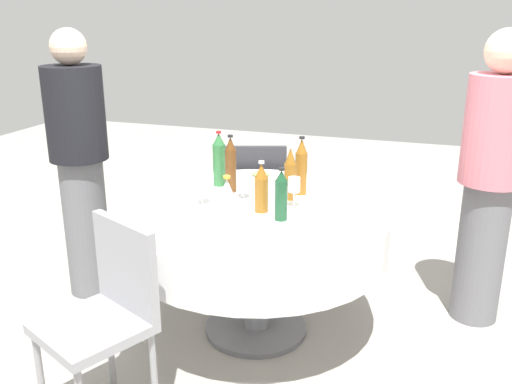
{
  "coord_description": "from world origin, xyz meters",
  "views": [
    {
      "loc": [
        0.87,
        -2.58,
        1.7
      ],
      "look_at": [
        0.0,
        0.0,
        0.81
      ],
      "focal_mm": 39.37,
      "sensor_mm": 36.0,
      "label": 1
    }
  ],
  "objects": [
    {
      "name": "chair_left",
      "position": [
        -0.38,
        -0.81,
        0.52
      ],
      "size": [
        0.53,
        0.53,
        0.87
      ],
      "rotation": [
        0.0,
        0.0,
        2.7
      ],
      "color": "#99999E",
      "rests_on": "ground_plane"
    },
    {
      "name": "bottle_clear_inner",
      "position": [
        0.04,
        -0.49,
        0.88
      ],
      "size": [
        0.07,
        0.07,
        0.3
      ],
      "color": "silver",
      "rests_on": "dining_table"
    },
    {
      "name": "wine_glass_rear",
      "position": [
        0.2,
        0.02,
        0.85
      ],
      "size": [
        0.06,
        0.06,
        0.16
      ],
      "color": "white",
      "rests_on": "dining_table"
    },
    {
      "name": "plate_mid",
      "position": [
        0.44,
        -0.06,
        0.75
      ],
      "size": [
        0.24,
        0.24,
        0.02
      ],
      "color": "white",
      "rests_on": "dining_table"
    },
    {
      "name": "ground_plane",
      "position": [
        0.0,
        0.0,
        0.0
      ],
      "size": [
        10.0,
        10.0,
        0.0
      ],
      "primitive_type": "plane",
      "color": "gray"
    },
    {
      "name": "wine_glass_west",
      "position": [
        -0.09,
        0.07,
        0.84
      ],
      "size": [
        0.07,
        0.07,
        0.14
      ],
      "color": "white",
      "rests_on": "dining_table"
    },
    {
      "name": "person_outer",
      "position": [
        1.15,
        0.55,
        0.85
      ],
      "size": [
        0.34,
        0.34,
        1.61
      ],
      "rotation": [
        0.0,
        0.0,
        -1.13
      ],
      "color": "slate",
      "rests_on": "ground_plane"
    },
    {
      "name": "wine_glass_far",
      "position": [
        -0.26,
        -0.09,
        0.85
      ],
      "size": [
        0.08,
        0.08,
        0.15
      ],
      "color": "white",
      "rests_on": "dining_table"
    },
    {
      "name": "bottle_amber_south",
      "position": [
        0.17,
        0.25,
        0.89
      ],
      "size": [
        0.06,
        0.06,
        0.32
      ],
      "color": "#8C5619",
      "rests_on": "dining_table"
    },
    {
      "name": "bottle_amber_west",
      "position": [
        0.06,
        -0.09,
        0.86
      ],
      "size": [
        0.07,
        0.07,
        0.26
      ],
      "color": "#8C5619",
      "rests_on": "dining_table"
    },
    {
      "name": "bottle_brown_rear",
      "position": [
        -0.2,
        0.17,
        0.89
      ],
      "size": [
        0.06,
        0.06,
        0.32
      ],
      "color": "#593314",
      "rests_on": "dining_table"
    },
    {
      "name": "dining_table",
      "position": [
        0.0,
        0.0,
        0.59
      ],
      "size": [
        1.37,
        1.37,
        0.74
      ],
      "color": "white",
      "rests_on": "ground_plane"
    },
    {
      "name": "spoon_rear",
      "position": [
        -0.22,
        -0.37,
        0.74
      ],
      "size": [
        0.09,
        0.17,
        0.0
      ],
      "primitive_type": "cube",
      "rotation": [
        0.0,
        0.0,
        1.13
      ],
      "color": "silver",
      "rests_on": "dining_table"
    },
    {
      "name": "bottle_dark_green_outer",
      "position": [
        0.18,
        -0.17,
        0.86
      ],
      "size": [
        0.06,
        0.06,
        0.26
      ],
      "color": "#194728",
      "rests_on": "dining_table"
    },
    {
      "name": "bottle_amber_far",
      "position": [
        0.14,
        0.14,
        0.87
      ],
      "size": [
        0.06,
        0.06,
        0.29
      ],
      "color": "#8C5619",
      "rests_on": "dining_table"
    },
    {
      "name": "plate_east",
      "position": [
        -0.12,
        0.46,
        0.75
      ],
      "size": [
        0.24,
        0.24,
        0.04
      ],
      "color": "white",
      "rests_on": "dining_table"
    },
    {
      "name": "person_inner",
      "position": [
        -1.14,
        0.12,
        0.84
      ],
      "size": [
        0.34,
        0.34,
        1.6
      ],
      "rotation": [
        0.0,
        0.0,
        1.47
      ],
      "color": "slate",
      "rests_on": "ground_plane"
    },
    {
      "name": "spoon_south",
      "position": [
        0.06,
        -0.26,
        0.74
      ],
      "size": [
        0.1,
        0.16,
        0.0
      ],
      "primitive_type": "cube",
      "rotation": [
        0.0,
        0.0,
        2.09
      ],
      "color": "silver",
      "rests_on": "dining_table"
    },
    {
      "name": "fork_outer",
      "position": [
        -0.47,
        -0.14,
        0.74
      ],
      "size": [
        0.17,
        0.09,
        0.0
      ],
      "primitive_type": "cube",
      "rotation": [
        0.0,
        0.0,
        5.83
      ],
      "color": "silver",
      "rests_on": "dining_table"
    },
    {
      "name": "bottle_green_left",
      "position": [
        -0.3,
        0.25,
        0.89
      ],
      "size": [
        0.07,
        0.07,
        0.31
      ],
      "color": "#2D6B38",
      "rests_on": "dining_table"
    },
    {
      "name": "chair_far",
      "position": [
        -0.27,
        0.8,
        0.52
      ],
      "size": [
        0.51,
        0.51,
        0.87
      ],
      "rotation": [
        0.0,
        0.0,
        0.33
      ],
      "color": "#2D2D33",
      "rests_on": "ground_plane"
    }
  ]
}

